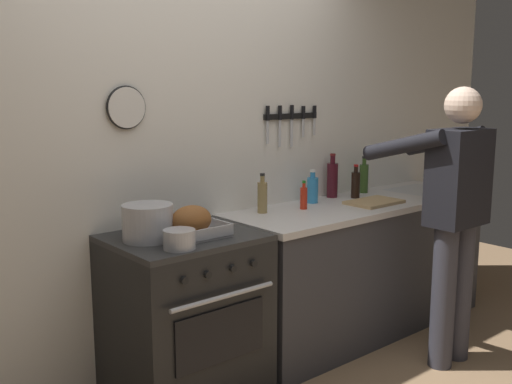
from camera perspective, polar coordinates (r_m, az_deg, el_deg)
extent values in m
cube|color=white|center=(3.49, -7.27, 4.00)|extent=(6.00, 0.10, 2.60)
cube|color=black|center=(3.94, 3.33, 7.20)|extent=(0.46, 0.02, 0.04)
cube|color=silver|center=(3.80, 1.11, 5.69)|extent=(0.02, 0.00, 0.15)
cube|color=black|center=(3.79, 1.12, 7.50)|extent=(0.02, 0.02, 0.09)
cube|color=silver|center=(3.87, 2.28, 5.58)|extent=(0.02, 0.00, 0.17)
cube|color=black|center=(3.86, 2.30, 7.53)|extent=(0.02, 0.02, 0.09)
cube|color=silver|center=(3.94, 3.41, 5.61)|extent=(0.02, 0.00, 0.18)
cube|color=black|center=(3.93, 3.43, 7.58)|extent=(0.02, 0.02, 0.09)
cube|color=silver|center=(4.01, 4.50, 6.08)|extent=(0.02, 0.00, 0.12)
cube|color=black|center=(4.00, 4.53, 7.55)|extent=(0.02, 0.02, 0.08)
cube|color=silver|center=(4.08, 5.56, 6.19)|extent=(0.02, 0.00, 0.11)
cube|color=black|center=(4.08, 5.58, 7.58)|extent=(0.02, 0.02, 0.08)
cylinder|color=white|center=(3.23, -12.23, 7.85)|extent=(0.21, 0.02, 0.21)
torus|color=black|center=(3.23, -12.23, 7.85)|extent=(0.23, 0.02, 0.23)
cube|color=#38383D|center=(4.19, 9.81, -7.20)|extent=(2.00, 0.62, 0.86)
cube|color=silver|center=(4.08, 10.00, -1.15)|extent=(2.03, 0.65, 0.04)
cube|color=#B2B5B7|center=(4.63, 15.21, -0.45)|extent=(0.44, 0.36, 0.11)
cube|color=black|center=(3.29, -6.73, -11.95)|extent=(0.76, 0.62, 0.87)
cube|color=black|center=(3.05, -3.36, -13.46)|extent=(0.53, 0.01, 0.28)
cube|color=#2D2D2D|center=(3.15, -6.90, -4.34)|extent=(0.76, 0.62, 0.03)
cylinder|color=black|center=(2.81, -6.83, -8.35)|extent=(0.04, 0.02, 0.04)
cylinder|color=black|center=(2.88, -4.60, -7.84)|extent=(0.04, 0.02, 0.04)
cylinder|color=black|center=(2.97, -2.19, -7.28)|extent=(0.04, 0.02, 0.04)
cylinder|color=black|center=(3.05, -0.21, -6.80)|extent=(0.04, 0.02, 0.04)
cylinder|color=silver|center=(2.95, -3.06, -9.90)|extent=(0.61, 0.02, 0.02)
cylinder|color=#383842|center=(3.76, 17.36, -9.55)|extent=(0.14, 0.14, 0.86)
cylinder|color=#383842|center=(3.91, 18.80, -8.89)|extent=(0.14, 0.14, 0.86)
cube|color=black|center=(3.67, 18.70, 1.32)|extent=(0.38, 0.22, 0.56)
sphere|color=beige|center=(3.63, 19.08, 7.80)|extent=(0.21, 0.21, 0.21)
cylinder|color=black|center=(3.61, 13.82, 4.30)|extent=(0.09, 0.55, 0.22)
cylinder|color=black|center=(3.95, 17.43, 4.62)|extent=(0.09, 0.55, 0.22)
cube|color=#B7B7BC|center=(3.10, -6.15, -4.18)|extent=(0.34, 0.25, 0.01)
cube|color=#B7B7BC|center=(2.99, -4.81, -4.02)|extent=(0.34, 0.01, 0.05)
cube|color=#B7B7BC|center=(3.19, -7.42, -3.16)|extent=(0.34, 0.01, 0.05)
cube|color=#B7B7BC|center=(3.00, -8.86, -4.05)|extent=(0.01, 0.25, 0.05)
cube|color=#B7B7BC|center=(3.18, -3.62, -3.12)|extent=(0.01, 0.25, 0.05)
ellipsoid|color=#935628|center=(3.08, -6.17, -2.68)|extent=(0.23, 0.16, 0.15)
cylinder|color=#B7B7BC|center=(3.05, -10.25, -2.85)|extent=(0.26, 0.26, 0.18)
cylinder|color=#B7B7BC|center=(2.88, -7.30, -4.47)|extent=(0.15, 0.15, 0.09)
cube|color=tan|center=(4.02, 11.16, -0.94)|extent=(0.36, 0.24, 0.02)
cylinder|color=black|center=(4.18, 9.44, 0.65)|extent=(0.06, 0.06, 0.18)
cylinder|color=black|center=(4.16, 9.48, 2.13)|extent=(0.03, 0.03, 0.04)
cylinder|color=#B21919|center=(4.16, 9.49, 2.49)|extent=(0.03, 0.03, 0.01)
cylinder|color=red|center=(3.77, 4.56, -0.61)|extent=(0.05, 0.05, 0.14)
cylinder|color=red|center=(3.75, 4.57, 0.63)|extent=(0.02, 0.02, 0.03)
cylinder|color=#197219|center=(3.75, 4.58, 0.97)|extent=(0.02, 0.02, 0.01)
cylinder|color=#47141E|center=(4.18, 7.26, 1.11)|extent=(0.08, 0.08, 0.24)
cylinder|color=#47141E|center=(4.16, 7.30, 3.09)|extent=(0.03, 0.03, 0.05)
cylinder|color=maroon|center=(4.16, 7.31, 3.54)|extent=(0.04, 0.04, 0.01)
cylinder|color=#997F4C|center=(3.64, 0.61, -0.54)|extent=(0.06, 0.06, 0.19)
cylinder|color=#997F4C|center=(3.62, 0.61, 1.23)|extent=(0.03, 0.03, 0.04)
cylinder|color=black|center=(3.62, 0.61, 1.66)|extent=(0.03, 0.03, 0.01)
cylinder|color=#385623|center=(4.39, 10.20, 1.26)|extent=(0.06, 0.06, 0.21)
cylinder|color=#385623|center=(4.38, 10.25, 2.88)|extent=(0.03, 0.03, 0.05)
cylinder|color=black|center=(4.37, 10.26, 3.26)|extent=(0.03, 0.03, 0.01)
cylinder|color=#338CCC|center=(3.97, 5.39, 0.17)|extent=(0.07, 0.07, 0.17)
cylinder|color=#338CCC|center=(3.95, 5.41, 1.64)|extent=(0.03, 0.03, 0.04)
cylinder|color=white|center=(3.95, 5.42, 2.01)|extent=(0.04, 0.04, 0.01)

